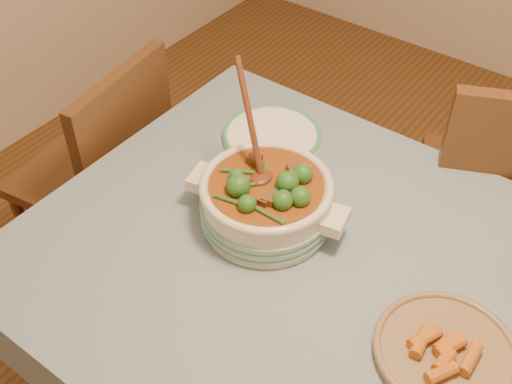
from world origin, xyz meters
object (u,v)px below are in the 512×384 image
chair_left (107,169)px  dining_table (379,327)px  stew_casserole (266,198)px  white_plate (272,135)px  fried_plate (446,350)px  chair_far (505,197)px

chair_left → dining_table: bearing=74.9°
stew_casserole → white_plate: 0.32m
fried_plate → chair_far: bearing=98.2°
white_plate → chair_left: size_ratio=0.38×
dining_table → stew_casserole: stew_casserole is taller
dining_table → chair_left: chair_left is taller
stew_casserole → white_plate: stew_casserole is taller
white_plate → fried_plate: 0.77m
chair_far → chair_left: bearing=3.2°
chair_left → white_plate: bearing=101.7°
dining_table → chair_far: bearing=85.8°
stew_casserole → chair_left: stew_casserole is taller
stew_casserole → chair_left: (-0.69, 0.08, -0.33)m
dining_table → fried_plate: size_ratio=5.67×
fried_plate → dining_table: bearing=163.8°
stew_casserole → chair_far: 0.82m
white_plate → fried_plate: bearing=-27.5°
chair_far → white_plate: bearing=9.4°
stew_casserole → dining_table: bearing=-6.8°
dining_table → white_plate: bearing=149.4°
stew_casserole → fried_plate: (0.51, -0.09, -0.06)m
stew_casserole → chair_far: size_ratio=0.40×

